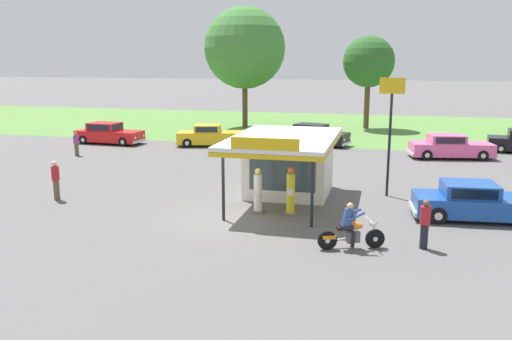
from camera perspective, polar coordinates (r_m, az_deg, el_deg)
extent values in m
plane|color=#5B5959|center=(20.61, -3.38, -5.31)|extent=(300.00, 300.00, 0.00)
cube|color=#56843D|center=(49.50, 7.08, 4.77)|extent=(120.00, 24.00, 0.01)
cube|color=silver|center=(24.12, 3.71, 0.60)|extent=(3.63, 3.62, 2.74)
cube|color=#384C56|center=(22.39, 2.88, -0.13)|extent=(2.91, 0.05, 1.76)
cube|color=silver|center=(22.38, 3.04, 3.50)|extent=(4.33, 7.21, 0.16)
cube|color=gold|center=(22.41, 3.03, 3.04)|extent=(4.33, 7.21, 0.18)
cube|color=gold|center=(18.88, 0.96, 2.86)|extent=(2.54, 0.08, 0.44)
cylinder|color=black|center=(19.29, 6.17, -2.33)|extent=(0.12, 0.12, 2.74)
cylinder|color=black|center=(20.02, -3.61, -1.75)|extent=(0.12, 0.12, 2.74)
cube|color=slate|center=(21.34, 0.21, -4.54)|extent=(0.44, 0.44, 0.10)
cylinder|color=silver|center=(21.13, 0.22, -2.49)|extent=(0.34, 0.34, 1.48)
cube|color=white|center=(20.95, 0.10, -2.41)|extent=(0.22, 0.02, 0.28)
sphere|color=#EACC4C|center=(20.93, 0.22, -0.16)|extent=(0.26, 0.26, 0.26)
cube|color=slate|center=(21.08, 3.78, -4.78)|extent=(0.44, 0.44, 0.10)
cylinder|color=yellow|center=(20.85, 3.81, -2.54)|extent=(0.34, 0.34, 1.60)
cube|color=white|center=(20.66, 3.73, -2.45)|extent=(0.22, 0.02, 0.28)
sphere|color=orange|center=(20.63, 3.85, -0.02)|extent=(0.26, 0.26, 0.26)
cylinder|color=black|center=(17.80, 12.89, -7.33)|extent=(0.64, 0.31, 0.64)
cylinder|color=silver|center=(17.80, 12.89, -7.33)|extent=(0.19, 0.17, 0.16)
cylinder|color=black|center=(17.35, 7.80, -7.64)|extent=(0.64, 0.31, 0.64)
cylinder|color=silver|center=(17.35, 7.80, -7.64)|extent=(0.19, 0.17, 0.16)
ellipsoid|color=orange|center=(17.44, 10.75, -6.04)|extent=(0.61, 0.42, 0.24)
cube|color=#59595E|center=(17.54, 10.55, -7.17)|extent=(0.50, 0.38, 0.36)
cube|color=black|center=(17.36, 9.63, -6.29)|extent=(0.54, 0.41, 0.10)
cylinder|color=silver|center=(17.68, 12.62, -6.49)|extent=(0.37, 0.19, 0.71)
cylinder|color=silver|center=(17.53, 12.30, -5.34)|extent=(0.28, 0.67, 0.04)
sphere|color=silver|center=(17.60, 12.59, -5.82)|extent=(0.16, 0.16, 0.16)
cube|color=orange|center=(17.33, 7.97, -7.25)|extent=(0.48, 0.32, 0.12)
cylinder|color=silver|center=(17.61, 9.14, -7.53)|extent=(0.69, 0.32, 0.18)
cube|color=black|center=(17.36, 9.86, -6.09)|extent=(0.49, 0.46, 0.14)
cylinder|color=black|center=(17.69, 10.30, -7.13)|extent=(0.19, 0.26, 0.56)
cylinder|color=black|center=(17.40, 10.60, -7.47)|extent=(0.19, 0.26, 0.56)
cylinder|color=#2D4C8C|center=(17.28, 10.03, -5.09)|extent=(0.50, 0.44, 0.60)
sphere|color=tan|center=(17.19, 10.26, -3.89)|extent=(0.22, 0.22, 0.22)
cylinder|color=#2D4C8C|center=(17.51, 10.61, -4.61)|extent=(0.53, 0.27, 0.31)
cylinder|color=#2D4C8C|center=(17.14, 10.99, -4.98)|extent=(0.53, 0.27, 0.31)
cube|color=#19479E|center=(22.10, 23.10, -3.58)|extent=(4.96, 2.35, 0.75)
cube|color=#19479E|center=(21.86, 22.32, -1.97)|extent=(2.14, 1.87, 0.52)
cube|color=#283847|center=(22.11, 24.77, -2.02)|extent=(0.18, 1.50, 0.42)
cube|color=#283847|center=(22.65, 21.84, -1.47)|extent=(1.69, 0.19, 0.40)
cube|color=#283847|center=(21.08, 22.82, -2.50)|extent=(1.69, 0.19, 0.40)
cube|color=silver|center=(21.68, 16.80, -4.11)|extent=(0.29, 1.83, 0.18)
cylinder|color=black|center=(22.66, 18.50, -3.45)|extent=(0.68, 0.26, 0.66)
cylinder|color=silver|center=(22.66, 18.50, -3.45)|extent=(0.32, 0.25, 0.30)
cylinder|color=black|center=(20.96, 19.30, -4.74)|extent=(0.68, 0.26, 0.66)
cylinder|color=silver|center=(20.96, 19.30, -4.74)|extent=(0.32, 0.25, 0.30)
cube|color=black|center=(38.51, 6.37, 3.62)|extent=(5.28, 3.08, 0.81)
cube|color=black|center=(38.52, 6.05, 4.64)|extent=(2.55, 2.13, 0.53)
cube|color=#283847|center=(38.11, 7.54, 4.52)|extent=(0.42, 1.37, 0.42)
cube|color=#283847|center=(39.24, 6.51, 4.76)|extent=(1.81, 0.53, 0.40)
cube|color=#283847|center=(37.82, 5.57, 4.51)|extent=(1.81, 0.53, 0.40)
cube|color=silver|center=(37.64, 9.89, 2.89)|extent=(0.58, 1.69, 0.18)
cube|color=silver|center=(39.61, 3.02, 3.49)|extent=(0.58, 1.69, 0.18)
sphere|color=white|center=(38.13, 10.22, 3.49)|extent=(0.18, 0.18, 0.18)
sphere|color=white|center=(37.05, 9.61, 3.27)|extent=(0.18, 0.18, 0.18)
cylinder|color=black|center=(38.70, 9.17, 3.20)|extent=(0.69, 0.37, 0.66)
cylinder|color=silver|center=(38.70, 9.17, 3.20)|extent=(0.35, 0.29, 0.30)
cylinder|color=black|center=(37.14, 8.24, 2.87)|extent=(0.69, 0.37, 0.66)
cylinder|color=silver|center=(37.14, 8.24, 2.87)|extent=(0.35, 0.29, 0.30)
cylinder|color=black|center=(40.00, 4.62, 3.60)|extent=(0.69, 0.37, 0.66)
cylinder|color=silver|center=(40.00, 4.62, 3.60)|extent=(0.35, 0.29, 0.30)
cylinder|color=black|center=(38.49, 3.55, 3.29)|extent=(0.69, 0.37, 0.66)
cylinder|color=silver|center=(38.49, 3.55, 3.29)|extent=(0.35, 0.29, 0.30)
cube|color=#E55993|center=(35.30, 20.53, 2.17)|extent=(5.25, 2.81, 0.80)
cube|color=#E55993|center=(35.11, 20.12, 3.24)|extent=(2.39, 2.06, 0.52)
cube|color=#283847|center=(35.42, 21.74, 3.19)|extent=(0.31, 1.50, 0.42)
cube|color=#283847|center=(35.91, 19.75, 3.45)|extent=(1.78, 0.35, 0.40)
cube|color=#283847|center=(34.31, 20.51, 3.03)|extent=(1.78, 0.35, 0.40)
cube|color=silver|center=(36.15, 24.32, 1.63)|extent=(0.45, 1.84, 0.18)
cube|color=silver|center=(34.70, 16.51, 1.81)|extent=(0.45, 1.84, 0.18)
sphere|color=white|center=(36.68, 24.04, 2.30)|extent=(0.18, 0.18, 0.18)
sphere|color=white|center=(35.53, 24.72, 1.96)|extent=(0.18, 0.18, 0.18)
cylinder|color=black|center=(36.71, 22.63, 1.97)|extent=(0.69, 0.32, 0.66)
cylinder|color=silver|center=(36.71, 22.63, 1.97)|extent=(0.33, 0.27, 0.30)
cylinder|color=black|center=(35.02, 23.57, 1.44)|extent=(0.69, 0.32, 0.66)
cylinder|color=silver|center=(35.02, 23.57, 1.44)|extent=(0.33, 0.27, 0.30)
cylinder|color=black|center=(35.76, 17.49, 2.09)|extent=(0.69, 0.32, 0.66)
cylinder|color=silver|center=(35.76, 17.49, 2.09)|extent=(0.33, 0.27, 0.30)
cylinder|color=black|center=(34.01, 18.20, 1.56)|extent=(0.69, 0.32, 0.66)
cylinder|color=silver|center=(34.01, 18.20, 1.56)|extent=(0.33, 0.27, 0.30)
cube|color=red|center=(40.37, -15.72, 3.63)|extent=(5.00, 2.17, 0.80)
cube|color=red|center=(40.50, -16.24, 4.60)|extent=(2.26, 1.79, 0.57)
cube|color=#283847|center=(39.92, -14.95, 4.57)|extent=(0.12, 1.48, 0.46)
cube|color=#283847|center=(41.18, -15.61, 4.75)|extent=(1.85, 0.13, 0.43)
cube|color=#283847|center=(39.82, -16.88, 4.44)|extent=(1.85, 0.13, 0.43)
cube|color=silver|center=(39.13, -12.64, 3.12)|extent=(0.22, 1.81, 0.18)
cube|color=silver|center=(41.81, -18.56, 3.34)|extent=(0.22, 1.81, 0.18)
sphere|color=white|center=(39.60, -12.21, 3.71)|extent=(0.18, 0.18, 0.18)
sphere|color=white|center=(38.56, -13.10, 3.45)|extent=(0.18, 0.18, 0.18)
cylinder|color=black|center=(40.29, -13.02, 3.39)|extent=(0.67, 0.24, 0.66)
cylinder|color=silver|center=(40.29, -13.02, 3.39)|extent=(0.31, 0.24, 0.30)
cylinder|color=black|center=(38.78, -14.34, 3.00)|extent=(0.67, 0.24, 0.66)
cylinder|color=silver|center=(38.78, -14.34, 3.00)|extent=(0.31, 0.24, 0.30)
cylinder|color=black|center=(42.06, -16.96, 3.53)|extent=(0.67, 0.24, 0.66)
cylinder|color=silver|center=(42.06, -16.96, 3.53)|extent=(0.31, 0.24, 0.30)
cylinder|color=black|center=(40.62, -18.36, 3.16)|extent=(0.67, 0.24, 0.66)
cylinder|color=silver|center=(40.62, -18.36, 3.16)|extent=(0.31, 0.24, 0.30)
cube|color=gold|center=(37.98, -4.95, 3.56)|extent=(5.08, 2.99, 0.84)
cube|color=gold|center=(37.91, -5.33, 4.57)|extent=(2.18, 2.05, 0.51)
cube|color=#283847|center=(37.84, -3.97, 4.58)|extent=(0.40, 1.43, 0.41)
cube|color=#283847|center=(38.71, -5.22, 4.73)|extent=(1.52, 0.41, 0.39)
cube|color=#283847|center=(37.11, -5.44, 4.41)|extent=(1.52, 0.41, 0.39)
cube|color=silver|center=(37.90, -1.31, 3.13)|extent=(0.55, 1.75, 0.18)
cube|color=silver|center=(38.31, -8.55, 3.09)|extent=(0.55, 1.75, 0.18)
sphere|color=white|center=(38.45, -1.28, 3.77)|extent=(0.18, 0.18, 0.18)
sphere|color=white|center=(37.26, -1.31, 3.51)|extent=(0.18, 0.18, 0.18)
cylinder|color=black|center=(38.79, -2.45, 3.37)|extent=(0.69, 0.36, 0.66)
cylinder|color=silver|center=(38.79, -2.45, 3.37)|extent=(0.34, 0.29, 0.30)
cylinder|color=black|center=(37.06, -2.56, 2.96)|extent=(0.69, 0.36, 0.66)
cylinder|color=silver|center=(37.06, -2.56, 2.96)|extent=(0.34, 0.29, 0.30)
cylinder|color=black|center=(39.05, -7.22, 3.34)|extent=(0.69, 0.36, 0.66)
cylinder|color=silver|center=(39.05, -7.22, 3.34)|extent=(0.34, 0.29, 0.30)
cylinder|color=black|center=(37.33, -7.54, 2.94)|extent=(0.69, 0.36, 0.66)
cylinder|color=silver|center=(37.33, -7.54, 2.94)|extent=(0.34, 0.29, 0.30)
cube|color=silver|center=(39.16, 23.93, 2.38)|extent=(0.33, 1.78, 0.18)
cylinder|color=black|center=(40.07, 25.05, 2.53)|extent=(0.68, 0.28, 0.66)
cylinder|color=silver|center=(40.07, 25.05, 2.53)|extent=(0.32, 0.25, 0.30)
cylinder|color=black|center=(38.35, 25.23, 2.13)|extent=(0.68, 0.28, 0.66)
cylinder|color=silver|center=(38.35, 25.23, 2.13)|extent=(0.32, 0.25, 0.30)
cylinder|color=brown|center=(35.88, -19.03, 2.12)|extent=(0.26, 0.26, 0.78)
cylinder|color=#8C338C|center=(35.77, -19.10, 3.18)|extent=(0.34, 0.34, 0.56)
sphere|color=#9E704C|center=(35.72, -19.14, 3.78)|extent=(0.21, 0.21, 0.21)
cylinder|color=black|center=(18.13, 17.90, -6.92)|extent=(0.26, 0.26, 0.84)
cylinder|color=#B21E23|center=(17.92, 18.05, -4.74)|extent=(0.34, 0.34, 0.60)
sphere|color=brown|center=(17.81, 18.13, -3.47)|extent=(0.23, 0.23, 0.23)
cylinder|color=brown|center=(24.77, -20.98, -2.07)|extent=(0.26, 0.26, 0.90)
cylinder|color=#B21E23|center=(24.61, -21.11, -0.34)|extent=(0.34, 0.34, 0.63)
sphere|color=beige|center=(24.52, -21.19, 0.66)|extent=(0.24, 0.24, 0.24)
cylinder|color=brown|center=(48.31, -1.22, 7.32)|extent=(0.49, 0.49, 4.44)
sphere|color=#427F38|center=(48.17, -1.25, 13.22)|extent=(7.33, 7.33, 7.33)
sphere|color=#427F38|center=(47.71, -1.98, 12.35)|extent=(3.92, 3.92, 3.92)
cylinder|color=brown|center=(48.45, 12.03, 6.98)|extent=(0.48, 0.48, 4.27)
sphere|color=#2D6028|center=(48.28, 12.23, 11.52)|extent=(4.56, 4.56, 4.56)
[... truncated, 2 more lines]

